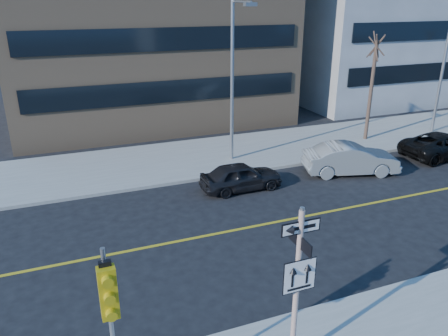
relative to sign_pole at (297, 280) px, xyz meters
name	(u,v)px	position (x,y,z in m)	size (l,w,h in m)	color
ground	(248,302)	(0.00, 2.51, -2.44)	(120.00, 120.00, 0.00)	black
far_sidewalk	(420,128)	(18.00, 14.51, -2.36)	(66.00, 6.00, 0.15)	gray
sign_pole	(297,280)	(0.00, 0.00, 0.00)	(0.92, 0.92, 4.06)	white
traffic_signal	(110,306)	(-4.00, -0.15, 0.59)	(0.32, 0.45, 4.00)	gray
parked_car_a	(241,176)	(2.99, 9.92, -1.80)	(3.74, 1.51, 1.28)	black
parked_car_b	(351,159)	(8.83, 9.73, -1.67)	(4.63, 1.62, 1.53)	gray
parked_car_c	(443,145)	(15.09, 9.95, -1.76)	(4.87, 2.24, 1.35)	black
streetlight_a	(234,73)	(4.00, 13.27, 2.32)	(0.55, 2.25, 8.00)	gray
streetlight_b	(448,59)	(18.00, 13.27, 2.32)	(0.55, 2.25, 8.00)	gray
street_tree_west	(376,48)	(13.00, 13.81, 3.09)	(1.80, 1.80, 6.35)	#3C2B23
building_grey_mid	(384,6)	(24.00, 26.51, 5.06)	(20.00, 16.00, 15.00)	gray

